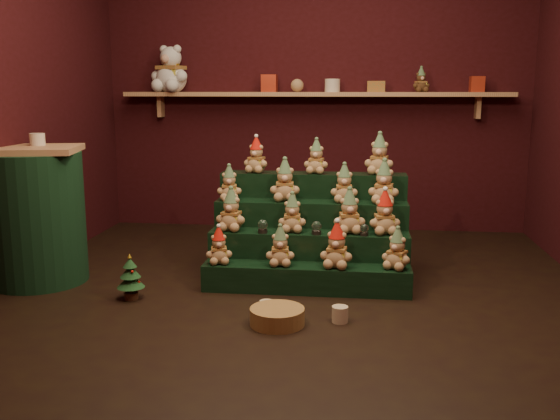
# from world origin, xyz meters

# --- Properties ---
(ground) EXTENTS (4.00, 4.00, 0.00)m
(ground) POSITION_xyz_m (0.00, 0.00, 0.00)
(ground) COLOR black
(ground) RESTS_ON ground
(back_wall) EXTENTS (4.00, 0.10, 2.80)m
(back_wall) POSITION_xyz_m (0.00, 2.05, 1.40)
(back_wall) COLOR black
(back_wall) RESTS_ON ground
(front_wall) EXTENTS (4.00, 0.10, 2.80)m
(front_wall) POSITION_xyz_m (0.00, -2.05, 1.40)
(front_wall) COLOR black
(front_wall) RESTS_ON ground
(back_shelf) EXTENTS (3.60, 0.26, 0.24)m
(back_shelf) POSITION_xyz_m (0.00, 1.87, 1.29)
(back_shelf) COLOR tan
(back_shelf) RESTS_ON ground
(riser_tier_front) EXTENTS (1.40, 0.22, 0.18)m
(riser_tier_front) POSITION_xyz_m (0.08, 0.01, 0.09)
(riser_tier_front) COLOR black
(riser_tier_front) RESTS_ON ground
(riser_tier_midfront) EXTENTS (1.40, 0.22, 0.36)m
(riser_tier_midfront) POSITION_xyz_m (0.08, 0.23, 0.18)
(riser_tier_midfront) COLOR black
(riser_tier_midfront) RESTS_ON ground
(riser_tier_midback) EXTENTS (1.40, 0.22, 0.54)m
(riser_tier_midback) POSITION_xyz_m (0.08, 0.45, 0.27)
(riser_tier_midback) COLOR black
(riser_tier_midback) RESTS_ON ground
(riser_tier_back) EXTENTS (1.40, 0.22, 0.72)m
(riser_tier_back) POSITION_xyz_m (0.08, 0.67, 0.36)
(riser_tier_back) COLOR black
(riser_tier_back) RESTS_ON ground
(teddy_0) EXTENTS (0.21, 0.20, 0.25)m
(teddy_0) POSITION_xyz_m (-0.52, -0.01, 0.30)
(teddy_0) COLOR tan
(teddy_0) RESTS_ON riser_tier_front
(teddy_1) EXTENTS (0.21, 0.19, 0.27)m
(teddy_1) POSITION_xyz_m (-0.10, -0.01, 0.32)
(teddy_1) COLOR tan
(teddy_1) RESTS_ON riser_tier_front
(teddy_2) EXTENTS (0.24, 0.22, 0.30)m
(teddy_2) POSITION_xyz_m (0.28, -0.01, 0.33)
(teddy_2) COLOR tan
(teddy_2) RESTS_ON riser_tier_front
(teddy_3) EXTENTS (0.25, 0.25, 0.27)m
(teddy_3) POSITION_xyz_m (0.68, 0.00, 0.32)
(teddy_3) COLOR tan
(teddy_3) RESTS_ON riser_tier_front
(teddy_4) EXTENTS (0.24, 0.22, 0.30)m
(teddy_4) POSITION_xyz_m (-0.47, 0.22, 0.51)
(teddy_4) COLOR tan
(teddy_4) RESTS_ON riser_tier_midfront
(teddy_5) EXTENTS (0.20, 0.18, 0.27)m
(teddy_5) POSITION_xyz_m (-0.04, 0.23, 0.50)
(teddy_5) COLOR tan
(teddy_5) RESTS_ON riser_tier_midfront
(teddy_6) EXTENTS (0.25, 0.23, 0.31)m
(teddy_6) POSITION_xyz_m (0.36, 0.24, 0.51)
(teddy_6) COLOR tan
(teddy_6) RESTS_ON riser_tier_midfront
(teddy_7) EXTENTS (0.25, 0.23, 0.30)m
(teddy_7) POSITION_xyz_m (0.60, 0.24, 0.51)
(teddy_7) COLOR tan
(teddy_7) RESTS_ON riser_tier_midfront
(teddy_8) EXTENTS (0.20, 0.19, 0.26)m
(teddy_8) POSITION_xyz_m (-0.53, 0.44, 0.67)
(teddy_8) COLOR tan
(teddy_8) RESTS_ON riser_tier_midback
(teddy_9) EXTENTS (0.23, 0.21, 0.31)m
(teddy_9) POSITION_xyz_m (-0.12, 0.46, 0.69)
(teddy_9) COLOR tan
(teddy_9) RESTS_ON riser_tier_midback
(teddy_10) EXTENTS (0.20, 0.18, 0.28)m
(teddy_10) POSITION_xyz_m (0.31, 0.45, 0.68)
(teddy_10) COLOR tan
(teddy_10) RESTS_ON riser_tier_midback
(teddy_11) EXTENTS (0.24, 0.22, 0.31)m
(teddy_11) POSITION_xyz_m (0.60, 0.45, 0.69)
(teddy_11) COLOR tan
(teddy_11) RESTS_ON riser_tier_midback
(teddy_12) EXTENTS (0.23, 0.21, 0.27)m
(teddy_12) POSITION_xyz_m (-0.36, 0.65, 0.85)
(teddy_12) COLOR tan
(teddy_12) RESTS_ON riser_tier_back
(teddy_13) EXTENTS (0.20, 0.19, 0.26)m
(teddy_13) POSITION_xyz_m (0.10, 0.65, 0.85)
(teddy_13) COLOR tan
(teddy_13) RESTS_ON riser_tier_back
(teddy_14) EXTENTS (0.25, 0.23, 0.30)m
(teddy_14) POSITION_xyz_m (0.57, 0.67, 0.87)
(teddy_14) COLOR tan
(teddy_14) RESTS_ON riser_tier_back
(snow_globe_a) EXTENTS (0.07, 0.07, 0.10)m
(snow_globe_a) POSITION_xyz_m (-0.24, 0.17, 0.41)
(snow_globe_a) COLOR black
(snow_globe_a) RESTS_ON riser_tier_midfront
(snow_globe_b) EXTENTS (0.07, 0.07, 0.09)m
(snow_globe_b) POSITION_xyz_m (0.13, 0.17, 0.41)
(snow_globe_b) COLOR black
(snow_globe_b) RESTS_ON riser_tier_midfront
(snow_globe_c) EXTENTS (0.06, 0.06, 0.08)m
(snow_globe_c) POSITION_xyz_m (0.46, 0.17, 0.40)
(snow_globe_c) COLOR black
(snow_globe_c) RESTS_ON riser_tier_midfront
(side_table) EXTENTS (0.72, 0.67, 0.96)m
(side_table) POSITION_xyz_m (-1.82, 0.01, 0.47)
(side_table) COLOR tan
(side_table) RESTS_ON ground
(table_ornament) EXTENTS (0.10, 0.10, 0.08)m
(table_ornament) POSITION_xyz_m (-1.82, 0.11, 1.00)
(table_ornament) COLOR beige
(table_ornament) RESTS_ON side_table
(mini_christmas_tree) EXTENTS (0.18, 0.18, 0.31)m
(mini_christmas_tree) POSITION_xyz_m (-1.04, -0.29, 0.15)
(mini_christmas_tree) COLOR #462919
(mini_christmas_tree) RESTS_ON ground
(mug_left) EXTENTS (0.09, 0.09, 0.09)m
(mug_left) POSITION_xyz_m (-0.12, -0.47, 0.04)
(mug_left) COLOR beige
(mug_left) RESTS_ON ground
(mug_right) EXTENTS (0.10, 0.10, 0.10)m
(mug_right) POSITION_xyz_m (0.32, -0.54, 0.05)
(mug_right) COLOR beige
(mug_right) RESTS_ON ground
(wicker_basket) EXTENTS (0.42, 0.42, 0.10)m
(wicker_basket) POSITION_xyz_m (-0.04, -0.62, 0.05)
(wicker_basket) COLOR #9E733F
(wicker_basket) RESTS_ON ground
(white_bear) EXTENTS (0.48, 0.45, 0.54)m
(white_bear) POSITION_xyz_m (-1.36, 1.84, 1.59)
(white_bear) COLOR silver
(white_bear) RESTS_ON back_shelf
(brown_bear) EXTENTS (0.19, 0.18, 0.22)m
(brown_bear) POSITION_xyz_m (0.97, 1.84, 1.43)
(brown_bear) COLOR #4B2F19
(brown_bear) RESTS_ON back_shelf
(gift_tin_red_a) EXTENTS (0.14, 0.14, 0.16)m
(gift_tin_red_a) POSITION_xyz_m (-0.42, 1.85, 1.40)
(gift_tin_red_a) COLOR #AD301A
(gift_tin_red_a) RESTS_ON back_shelf
(gift_tin_cream) EXTENTS (0.14, 0.14, 0.12)m
(gift_tin_cream) POSITION_xyz_m (0.17, 1.85, 1.38)
(gift_tin_cream) COLOR beige
(gift_tin_cream) RESTS_ON back_shelf
(gift_tin_red_b) EXTENTS (0.12, 0.12, 0.14)m
(gift_tin_red_b) POSITION_xyz_m (1.46, 1.85, 1.39)
(gift_tin_red_b) COLOR #AD301A
(gift_tin_red_b) RESTS_ON back_shelf
(shelf_plush_ball) EXTENTS (0.12, 0.12, 0.12)m
(shelf_plush_ball) POSITION_xyz_m (-0.16, 1.85, 1.38)
(shelf_plush_ball) COLOR tan
(shelf_plush_ball) RESTS_ON back_shelf
(scarf_gift_box) EXTENTS (0.16, 0.10, 0.10)m
(scarf_gift_box) POSITION_xyz_m (0.57, 1.85, 1.37)
(scarf_gift_box) COLOR #C44E1B
(scarf_gift_box) RESTS_ON back_shelf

